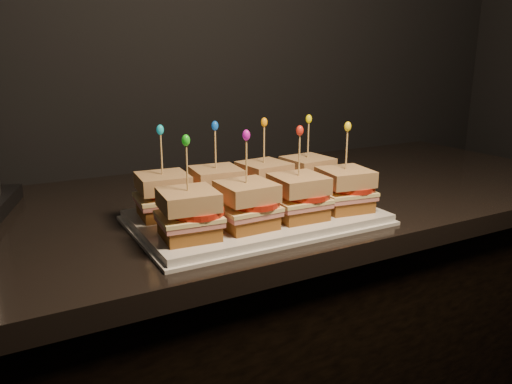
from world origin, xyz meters
TOP-DOWN VIEW (x-y plane):
  - granite_slab at (0.63, 1.68)m, footprint 2.28×0.65m
  - platter at (0.88, 1.53)m, footprint 0.41×0.25m
  - platter_rim at (0.88, 1.53)m, footprint 0.42×0.27m
  - sandwich_0_bread_bot at (0.73, 1.59)m, footprint 0.09×0.09m
  - sandwich_0_ham at (0.73, 1.59)m, footprint 0.09×0.09m
  - sandwich_0_cheese at (0.73, 1.59)m, footprint 0.10×0.09m
  - sandwich_0_tomato at (0.74, 1.58)m, footprint 0.08×0.08m
  - sandwich_0_bread_top at (0.73, 1.59)m, footprint 0.09×0.09m
  - sandwich_0_pick at (0.73, 1.59)m, footprint 0.00×0.00m
  - sandwich_0_frill at (0.73, 1.59)m, footprint 0.01×0.01m
  - sandwich_1_bread_bot at (0.83, 1.59)m, footprint 0.09×0.09m
  - sandwich_1_ham at (0.83, 1.59)m, footprint 0.10×0.09m
  - sandwich_1_cheese at (0.83, 1.59)m, footprint 0.10×0.09m
  - sandwich_1_tomato at (0.84, 1.58)m, footprint 0.08×0.08m
  - sandwich_1_bread_top at (0.83, 1.59)m, footprint 0.09×0.09m
  - sandwich_1_pick at (0.83, 1.59)m, footprint 0.00×0.00m
  - sandwich_1_frill at (0.83, 1.59)m, footprint 0.01×0.01m
  - sandwich_2_bread_bot at (0.93, 1.59)m, footprint 0.09×0.09m
  - sandwich_2_ham at (0.93, 1.59)m, footprint 0.10×0.09m
  - sandwich_2_cheese at (0.93, 1.59)m, footprint 0.10×0.10m
  - sandwich_2_tomato at (0.94, 1.58)m, footprint 0.08×0.08m
  - sandwich_2_bread_top at (0.93, 1.59)m, footprint 0.09×0.09m
  - sandwich_2_pick at (0.93, 1.59)m, footprint 0.00×0.00m
  - sandwich_2_frill at (0.93, 1.59)m, footprint 0.01×0.01m
  - sandwich_3_bread_bot at (1.03, 1.59)m, footprint 0.09×0.09m
  - sandwich_3_ham at (1.03, 1.59)m, footprint 0.09×0.09m
  - sandwich_3_cheese at (1.03, 1.59)m, footprint 0.10×0.09m
  - sandwich_3_tomato at (1.04, 1.58)m, footprint 0.08×0.08m
  - sandwich_3_bread_top at (1.03, 1.59)m, footprint 0.09×0.09m
  - sandwich_3_pick at (1.03, 1.59)m, footprint 0.00×0.00m
  - sandwich_3_frill at (1.03, 1.59)m, footprint 0.01×0.01m
  - sandwich_4_bread_bot at (0.73, 1.47)m, footprint 0.09×0.09m
  - sandwich_4_ham at (0.73, 1.47)m, footprint 0.09×0.09m
  - sandwich_4_cheese at (0.73, 1.47)m, footprint 0.10×0.09m
  - sandwich_4_tomato at (0.74, 1.46)m, footprint 0.08×0.08m
  - sandwich_4_bread_top at (0.73, 1.47)m, footprint 0.09×0.09m
  - sandwich_4_pick at (0.73, 1.47)m, footprint 0.00×0.00m
  - sandwich_4_frill at (0.73, 1.47)m, footprint 0.01×0.01m
  - sandwich_5_bread_bot at (0.83, 1.47)m, footprint 0.08×0.08m
  - sandwich_5_ham at (0.83, 1.47)m, footprint 0.09×0.09m
  - sandwich_5_cheese at (0.83, 1.47)m, footprint 0.09×0.09m
  - sandwich_5_tomato at (0.84, 1.46)m, footprint 0.08×0.08m
  - sandwich_5_bread_top at (0.83, 1.47)m, footprint 0.08×0.08m
  - sandwich_5_pick at (0.83, 1.47)m, footprint 0.00×0.00m
  - sandwich_5_frill at (0.83, 1.47)m, footprint 0.01×0.01m
  - sandwich_6_bread_bot at (0.93, 1.47)m, footprint 0.08×0.08m
  - sandwich_6_ham at (0.93, 1.47)m, footprint 0.09×0.09m
  - sandwich_6_cheese at (0.93, 1.47)m, footprint 0.09×0.09m
  - sandwich_6_tomato at (0.94, 1.46)m, footprint 0.08×0.08m
  - sandwich_6_bread_top at (0.93, 1.47)m, footprint 0.09×0.09m
  - sandwich_6_pick at (0.93, 1.47)m, footprint 0.00×0.00m
  - sandwich_6_frill at (0.93, 1.47)m, footprint 0.01×0.01m
  - sandwich_7_bread_bot at (1.03, 1.47)m, footprint 0.09×0.09m
  - sandwich_7_ham at (1.03, 1.47)m, footprint 0.10×0.10m
  - sandwich_7_cheese at (1.03, 1.47)m, footprint 0.10×0.10m
  - sandwich_7_tomato at (1.04, 1.46)m, footprint 0.08×0.08m
  - sandwich_7_bread_top at (1.03, 1.47)m, footprint 0.09×0.09m
  - sandwich_7_pick at (1.03, 1.47)m, footprint 0.00×0.00m
  - sandwich_7_frill at (1.03, 1.47)m, footprint 0.01×0.01m

SIDE VIEW (x-z plane):
  - granite_slab at x=0.63m, z-range 0.86..0.89m
  - platter_rim at x=0.88m, z-range 0.89..0.90m
  - platter at x=0.88m, z-range 0.89..0.91m
  - sandwich_0_bread_bot at x=0.73m, z-range 0.91..0.93m
  - sandwich_1_bread_bot at x=0.83m, z-range 0.91..0.93m
  - sandwich_2_bread_bot at x=0.93m, z-range 0.91..0.93m
  - sandwich_3_bread_bot at x=1.03m, z-range 0.91..0.93m
  - sandwich_4_bread_bot at x=0.73m, z-range 0.91..0.93m
  - sandwich_5_bread_bot at x=0.83m, z-range 0.91..0.93m
  - sandwich_6_bread_bot at x=0.93m, z-range 0.91..0.93m
  - sandwich_7_bread_bot at x=1.03m, z-range 0.91..0.93m
  - sandwich_0_ham at x=0.73m, z-range 0.93..0.94m
  - sandwich_1_ham at x=0.83m, z-range 0.93..0.94m
  - sandwich_2_ham at x=0.93m, z-range 0.93..0.94m
  - sandwich_3_ham at x=1.03m, z-range 0.93..0.94m
  - sandwich_4_ham at x=0.73m, z-range 0.93..0.94m
  - sandwich_5_ham at x=0.83m, z-range 0.93..0.94m
  - sandwich_6_ham at x=0.93m, z-range 0.93..0.94m
  - sandwich_7_ham at x=1.03m, z-range 0.93..0.94m
  - sandwich_0_cheese at x=0.73m, z-range 0.94..0.95m
  - sandwich_1_cheese at x=0.83m, z-range 0.94..0.95m
  - sandwich_2_cheese at x=0.93m, z-range 0.94..0.95m
  - sandwich_3_cheese at x=1.03m, z-range 0.94..0.95m
  - sandwich_4_cheese at x=0.73m, z-range 0.94..0.95m
  - sandwich_5_cheese at x=0.83m, z-range 0.94..0.95m
  - sandwich_6_cheese at x=0.93m, z-range 0.94..0.95m
  - sandwich_7_cheese at x=1.03m, z-range 0.94..0.95m
  - sandwich_0_tomato at x=0.74m, z-range 0.95..0.96m
  - sandwich_1_tomato at x=0.84m, z-range 0.95..0.96m
  - sandwich_2_tomato at x=0.94m, z-range 0.95..0.96m
  - sandwich_3_tomato at x=1.04m, z-range 0.95..0.96m
  - sandwich_4_tomato at x=0.74m, z-range 0.95..0.96m
  - sandwich_5_tomato at x=0.84m, z-range 0.95..0.96m
  - sandwich_6_tomato at x=0.94m, z-range 0.95..0.96m
  - sandwich_7_tomato at x=1.04m, z-range 0.95..0.96m
  - sandwich_0_bread_top at x=0.73m, z-range 0.96..0.98m
  - sandwich_1_bread_top at x=0.83m, z-range 0.96..0.98m
  - sandwich_2_bread_top at x=0.93m, z-range 0.96..0.98m
  - sandwich_3_bread_top at x=1.03m, z-range 0.96..0.98m
  - sandwich_4_bread_top at x=0.73m, z-range 0.96..0.98m
  - sandwich_5_bread_top at x=0.83m, z-range 0.96..0.98m
  - sandwich_6_bread_top at x=0.93m, z-range 0.96..0.98m
  - sandwich_7_bread_top at x=1.03m, z-range 0.96..0.98m
  - sandwich_0_pick at x=0.73m, z-range 0.97..1.06m
  - sandwich_1_pick at x=0.83m, z-range 0.97..1.06m
  - sandwich_2_pick at x=0.93m, z-range 0.97..1.06m
  - sandwich_3_pick at x=1.03m, z-range 0.97..1.06m
  - sandwich_4_pick at x=0.73m, z-range 0.97..1.06m
  - sandwich_5_pick at x=0.83m, z-range 0.97..1.06m
  - sandwich_6_pick at x=0.93m, z-range 0.97..1.06m
  - sandwich_7_pick at x=1.03m, z-range 0.97..1.06m
  - sandwich_0_frill at x=0.73m, z-range 1.05..1.07m
  - sandwich_1_frill at x=0.83m, z-range 1.05..1.07m
  - sandwich_2_frill at x=0.93m, z-range 1.05..1.07m
  - sandwich_3_frill at x=1.03m, z-range 1.05..1.07m
  - sandwich_4_frill at x=0.73m, z-range 1.05..1.07m
  - sandwich_5_frill at x=0.83m, z-range 1.05..1.07m
  - sandwich_6_frill at x=0.93m, z-range 1.05..1.07m
  - sandwich_7_frill at x=1.03m, z-range 1.05..1.07m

